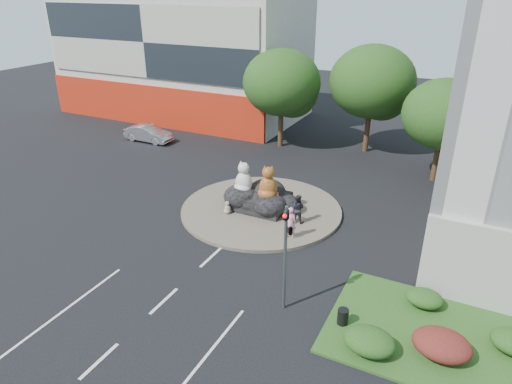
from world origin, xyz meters
TOP-DOWN VIEW (x-y plane):
  - ground at (0.00, 0.00)m, footprint 120.00×120.00m
  - roundabout_island at (0.00, 10.00)m, footprint 10.00×10.00m
  - rock_plinth at (0.00, 10.00)m, footprint 3.20×2.60m
  - shophouse_block at (-18.00, 27.91)m, footprint 25.20×12.30m
  - grass_verge at (12.00, 3.00)m, footprint 10.00×6.00m
  - tree_left at (-3.93, 22.06)m, footprint 6.46×6.46m
  - tree_mid at (3.07, 24.06)m, footprint 6.84×6.84m
  - tree_right at (9.07, 20.06)m, footprint 5.70×5.70m
  - hedge_near_green at (9.00, 1.00)m, footprint 2.00×1.60m
  - hedge_red at (11.50, 2.00)m, footprint 2.20×1.76m
  - hedge_back_green at (10.50, 4.80)m, footprint 1.60×1.28m
  - traffic_light at (5.10, 2.00)m, footprint 0.44×1.24m
  - street_lamp at (12.82, 8.00)m, footprint 2.34×0.22m
  - cat_white at (-1.12, 9.82)m, footprint 1.41×1.27m
  - cat_tabby at (0.58, 9.75)m, footprint 1.62×1.54m
  - kitten_calico at (-1.54, 8.46)m, footprint 0.50×0.43m
  - kitten_white at (2.35, 9.09)m, footprint 0.72×0.70m
  - pedestrian_pink at (3.00, 7.45)m, footprint 0.75×0.56m
  - pedestrian_dark at (2.69, 9.30)m, footprint 0.89×0.71m
  - parked_car at (-15.09, 17.83)m, footprint 4.46×1.58m
  - litter_bin at (7.65, 2.04)m, footprint 0.50×0.50m

SIDE VIEW (x-z plane):
  - ground at x=0.00m, z-range 0.00..0.00m
  - grass_verge at x=12.00m, z-range 0.00..0.12m
  - roundabout_island at x=0.00m, z-range 0.00..0.20m
  - litter_bin at x=7.65m, z-range 0.12..0.82m
  - hedge_back_green at x=10.50m, z-range 0.12..0.84m
  - hedge_near_green at x=9.00m, z-range 0.12..1.02m
  - kitten_calico at x=-1.54m, z-range 0.20..1.01m
  - hedge_red at x=11.50m, z-range 0.12..1.11m
  - rock_plinth at x=0.00m, z-range 0.20..1.10m
  - kitten_white at x=2.35m, z-range 0.20..1.12m
  - parked_car at x=-15.09m, z-range 0.00..1.47m
  - pedestrian_dark at x=2.69m, z-range 0.20..1.93m
  - pedestrian_pink at x=3.00m, z-range 0.20..2.06m
  - cat_white at x=-1.12m, z-range 1.10..3.20m
  - cat_tabby at x=0.58m, z-range 1.10..3.24m
  - traffic_light at x=5.10m, z-range 1.12..6.12m
  - street_lamp at x=12.82m, z-range 0.52..8.58m
  - tree_right at x=9.07m, z-range 0.98..8.28m
  - tree_left at x=-3.93m, z-range 1.11..9.38m
  - tree_mid at x=3.07m, z-range 1.18..9.94m
  - shophouse_block at x=-18.00m, z-range -2.52..14.88m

